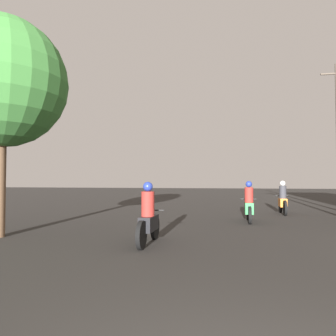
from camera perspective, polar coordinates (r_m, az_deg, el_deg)
motorcycle_black at (r=8.20m, az=-3.42°, el=-8.90°), size 0.60×2.01×1.54m
motorcycle_green at (r=12.80m, az=13.91°, el=-6.36°), size 0.60×1.93×1.54m
motorcycle_orange at (r=16.16m, az=19.34°, el=-5.38°), size 0.60×2.08×1.54m
street_tree at (r=10.64m, az=-27.12°, el=13.08°), size 3.69×3.69×6.19m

